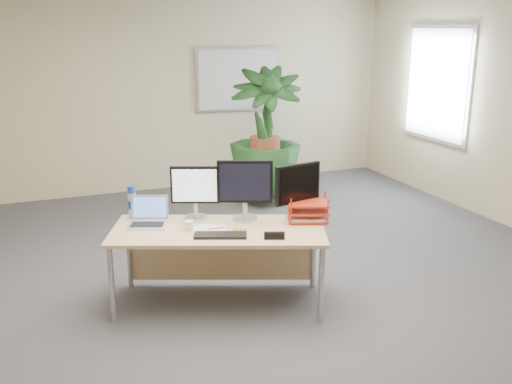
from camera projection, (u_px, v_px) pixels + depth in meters
name	position (u px, v px, depth m)	size (l,w,h in m)	color
floor	(264.00, 308.00, 4.86)	(8.00, 8.00, 0.00)	#45454A
back_wall	(157.00, 96.00, 8.05)	(7.00, 0.04, 2.70)	beige
whiteboard	(238.00, 79.00, 8.39)	(1.30, 0.04, 0.95)	silver
window	(437.00, 84.00, 7.69)	(0.04, 1.30, 1.55)	silver
desk	(219.00, 241.00, 4.89)	(1.92, 1.34, 0.68)	#D6AC7E
floor_plant	(265.00, 149.00, 7.47)	(0.84, 0.84, 1.50)	#143818
monitor_left	(195.00, 189.00, 4.94)	(0.41, 0.19, 0.47)	#B7B7BC
monitor_right	(245.00, 186.00, 4.90)	(0.46, 0.22, 0.53)	#B7B7BC
monitor_dark	(298.00, 188.00, 4.93)	(0.44, 0.20, 0.49)	#B7B7BC
laptop	(148.00, 217.00, 4.86)	(0.40, 0.38, 0.23)	white
keyboard	(220.00, 235.00, 4.58)	(0.42, 0.14, 0.02)	black
coffee_mug	(189.00, 226.00, 4.71)	(0.11, 0.07, 0.08)	white
spiral_notebook	(210.00, 229.00, 4.74)	(0.27, 0.20, 0.01)	silver
orange_pen	(216.00, 228.00, 4.73)	(0.01, 0.01, 0.14)	#D65E17
yellow_highlighter	(240.00, 229.00, 4.73)	(0.02, 0.02, 0.11)	yellow
water_bottle	(132.00, 203.00, 4.99)	(0.08, 0.08, 0.29)	silver
letter_tray	(308.00, 212.00, 4.94)	(0.41, 0.37, 0.16)	#B42916
stapler	(274.00, 236.00, 4.53)	(0.16, 0.04, 0.05)	black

